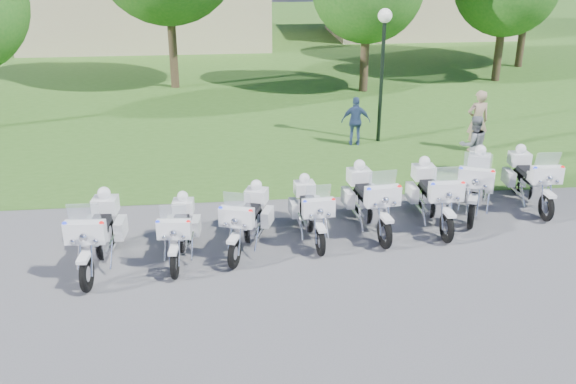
{
  "coord_description": "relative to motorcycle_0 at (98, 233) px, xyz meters",
  "views": [
    {
      "loc": [
        -1.93,
        -12.16,
        6.47
      ],
      "look_at": [
        -0.52,
        1.2,
        0.95
      ],
      "focal_mm": 40.0,
      "sensor_mm": 36.0,
      "label": 1
    }
  ],
  "objects": [
    {
      "name": "motorcycle_0",
      "position": [
        0.0,
        0.0,
        0.0
      ],
      "size": [
        0.93,
        2.55,
        1.71
      ],
      "rotation": [
        0.0,
        0.0,
        3.07
      ],
      "color": "black",
      "rests_on": "ground"
    },
    {
      "name": "motorcycle_5",
      "position": [
        7.47,
        1.28,
        -0.01
      ],
      "size": [
        0.83,
        2.52,
        1.69
      ],
      "rotation": [
        0.0,
        0.0,
        3.15
      ],
      "color": "black",
      "rests_on": "ground"
    },
    {
      "name": "ground",
      "position": [
        4.56,
        0.01,
        -0.72
      ],
      "size": [
        100.0,
        100.0,
        0.0
      ],
      "primitive_type": "plane",
      "color": "#58585D",
      "rests_on": "ground"
    },
    {
      "name": "motorcycle_6",
      "position": [
        8.74,
        1.85,
        0.02
      ],
      "size": [
        1.53,
        2.44,
        1.76
      ],
      "rotation": [
        0.0,
        0.0,
        2.71
      ],
      "color": "black",
      "rests_on": "ground"
    },
    {
      "name": "building_west",
      "position": [
        -1.44,
        28.01,
        1.35
      ],
      "size": [
        14.56,
        8.32,
        4.1
      ],
      "color": "#C4AC8E",
      "rests_on": "ground"
    },
    {
      "name": "motorcycle_2",
      "position": [
        3.08,
        0.48,
        -0.06
      ],
      "size": [
        1.25,
        2.25,
        1.57
      ],
      "rotation": [
        0.0,
        0.0,
        2.81
      ],
      "color": "black",
      "rests_on": "ground"
    },
    {
      "name": "motorcycle_4",
      "position": [
        5.92,
        1.15,
        -0.0
      ],
      "size": [
        1.0,
        2.54,
        1.71
      ],
      "rotation": [
        0.0,
        0.0,
        3.25
      ],
      "color": "black",
      "rests_on": "ground"
    },
    {
      "name": "motorcycle_3",
      "position": [
        4.52,
        0.86,
        -0.08
      ],
      "size": [
        0.84,
        2.27,
        1.52
      ],
      "rotation": [
        0.0,
        0.0,
        3.22
      ],
      "color": "black",
      "rests_on": "ground"
    },
    {
      "name": "lamp_post",
      "position": [
        7.7,
        7.59,
        2.48
      ],
      "size": [
        0.44,
        0.44,
        4.24
      ],
      "color": "black",
      "rests_on": "ground"
    },
    {
      "name": "motorcycle_1",
      "position": [
        1.65,
        0.16,
        -0.1
      ],
      "size": [
        0.82,
        2.21,
        1.48
      ],
      "rotation": [
        0.0,
        0.0,
        3.06
      ],
      "color": "black",
      "rests_on": "ground"
    },
    {
      "name": "grass_lawn",
      "position": [
        4.56,
        27.01,
        -0.71
      ],
      "size": [
        100.0,
        48.0,
        0.01
      ],
      "primitive_type": "cube",
      "color": "#36631F",
      "rests_on": "ground"
    },
    {
      "name": "bystander_c",
      "position": [
        6.86,
        7.28,
        0.07
      ],
      "size": [
        0.96,
        0.51,
        1.57
      ],
      "primitive_type": "imported",
      "rotation": [
        0.0,
        0.0,
        3.0
      ],
      "color": "navy",
      "rests_on": "ground"
    },
    {
      "name": "motorcycle_7",
      "position": [
        10.25,
        2.1,
        -0.03
      ],
      "size": [
        0.83,
        2.44,
        1.63
      ],
      "rotation": [
        0.0,
        0.0,
        3.11
      ],
      "color": "black",
      "rests_on": "ground"
    },
    {
      "name": "building_east",
      "position": [
        15.56,
        30.01,
        1.35
      ],
      "size": [
        11.44,
        7.28,
        4.1
      ],
      "color": "#C4AC8E",
      "rests_on": "ground"
    },
    {
      "name": "bystander_b",
      "position": [
        9.61,
        4.35,
        0.13
      ],
      "size": [
        0.89,
        0.73,
        1.69
      ],
      "primitive_type": "imported",
      "rotation": [
        0.0,
        0.0,
        -3.02
      ],
      "color": "slate",
      "rests_on": "ground"
    },
    {
      "name": "bystander_a",
      "position": [
        10.48,
        6.29,
        0.25
      ],
      "size": [
        0.74,
        0.52,
        1.93
      ],
      "primitive_type": "imported",
      "rotation": [
        0.0,
        0.0,
        3.23
      ],
      "color": "#9F826C",
      "rests_on": "ground"
    }
  ]
}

